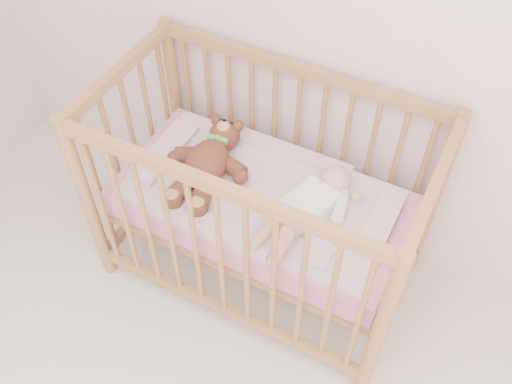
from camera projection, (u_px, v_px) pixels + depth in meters
The scene contains 5 objects.
crib at pixel (261, 202), 2.44m from camera, with size 1.36×0.76×1.00m, color #AC7849, non-canonical shape.
mattress at pixel (261, 205), 2.45m from camera, with size 1.22×0.62×0.13m, color pink.
blanket at pixel (261, 193), 2.39m from camera, with size 1.10×0.58×0.06m, color pink, non-canonical shape.
baby at pixel (310, 204), 2.26m from camera, with size 0.28×0.58×0.14m, color white, non-canonical shape.
teddy_bear at pixel (207, 163), 2.39m from camera, with size 0.38×0.55×0.15m, color brown, non-canonical shape.
Camera 1 is at (0.38, 0.21, 2.37)m, focal length 40.00 mm.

